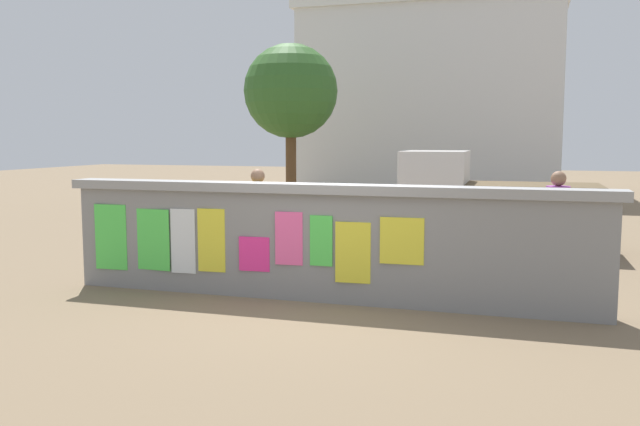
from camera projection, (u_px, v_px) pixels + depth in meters
ground at (418, 225)px, 16.31m from camera, size 60.00×60.00×0.00m
poster_wall at (321, 241)px, 8.64m from camera, size 7.24×0.42×1.51m
auto_rickshaw_truck at (487, 202)px, 12.64m from camera, size 3.62×1.54×1.85m
motorcycle at (354, 251)px, 9.77m from camera, size 1.88×0.64×0.87m
bicycle_near at (330, 231)px, 12.59m from camera, size 1.70×0.44×0.95m
bicycle_far at (326, 219)px, 14.34m from camera, size 1.71×0.44×0.95m
person_walking at (258, 210)px, 10.47m from camera, size 0.44×0.44×1.62m
person_bystander at (557, 214)px, 9.80m from camera, size 0.44×0.44×1.62m
tree_roadside at (291, 92)px, 19.89m from camera, size 2.79×2.79×4.87m
building_background at (435, 98)px, 26.95m from camera, size 9.80×7.26×7.34m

